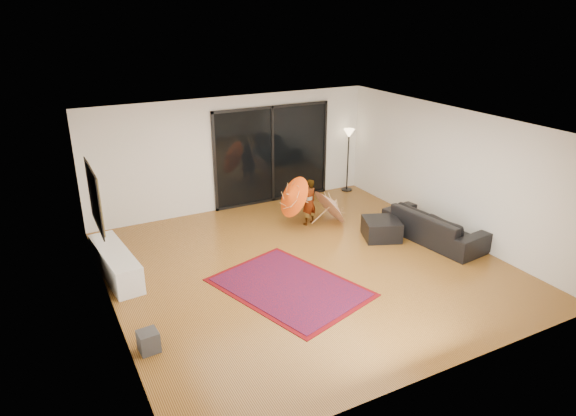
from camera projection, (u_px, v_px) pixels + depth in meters
floor at (305, 266)px, 9.74m from camera, size 7.00×7.00×0.00m
ceiling at (307, 125)px, 8.76m from camera, size 7.00×7.00×0.00m
wall_back at (234, 153)px, 12.14m from camera, size 7.00×0.00×7.00m
wall_front at (445, 287)px, 6.36m from camera, size 7.00×0.00×7.00m
wall_left at (105, 237)px, 7.74m from camera, size 0.00×7.00×7.00m
wall_right at (451, 172)px, 10.76m from camera, size 0.00×7.00×7.00m
sliding_door at (272, 155)px, 12.60m from camera, size 3.06×0.07×2.40m
painting at (95, 197)px, 8.47m from camera, size 0.04×1.28×1.08m
media_console at (115, 263)px, 9.28m from camera, size 0.65×1.90×0.52m
speaker at (148, 341)px, 7.28m from camera, size 0.30×0.30×0.32m
persian_rug at (289, 287)px, 8.98m from camera, size 2.54×3.02×0.02m
sofa at (434, 226)px, 10.71m from camera, size 1.13×2.31×0.65m
ottoman at (381, 229)px, 10.85m from camera, size 0.95×0.95×0.42m
floor_lamp at (349, 142)px, 13.28m from camera, size 0.29×0.29×1.66m
child at (309, 202)px, 11.42m from camera, size 0.44×0.34×1.06m
parasol_orange at (288, 198)px, 11.07m from camera, size 0.60×0.93×0.92m
parasol_white at (335, 201)px, 11.57m from camera, size 0.70×0.94×0.98m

